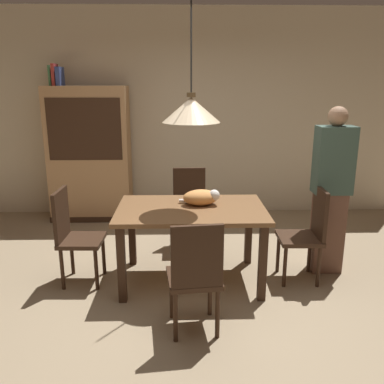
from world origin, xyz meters
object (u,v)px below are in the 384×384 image
(book_green_slim, at_px, (51,76))
(book_blue_wide, at_px, (60,76))
(person_standing, at_px, (331,191))
(chair_far_back, at_px, (189,205))
(chair_near_front, at_px, (195,273))
(book_red_tall, at_px, (55,75))
(chair_left_side, at_px, (73,232))
(hutch_bookcase, at_px, (90,157))
(chair_right_side, at_px, (308,231))
(cat_sleeping, at_px, (202,197))
(dining_table, at_px, (191,218))
(pendant_lamp, at_px, (191,109))

(book_green_slim, height_order, book_blue_wide, book_green_slim)
(person_standing, bearing_deg, chair_far_back, 153.84)
(chair_near_front, xyz_separation_m, book_blue_wide, (-1.70, 2.83, 1.46))
(chair_far_back, xyz_separation_m, book_blue_wide, (-1.69, 1.07, 1.46))
(book_red_tall, bearing_deg, book_green_slim, 180.00)
(chair_near_front, bearing_deg, book_green_slim, 122.67)
(book_red_tall, bearing_deg, chair_far_back, -31.42)
(chair_left_side, xyz_separation_m, person_standing, (2.52, 0.19, 0.34))
(hutch_bookcase, bearing_deg, chair_right_side, -38.00)
(chair_near_front, distance_m, book_green_slim, 3.67)
(cat_sleeping, height_order, book_blue_wide, book_blue_wide)
(dining_table, relative_size, chair_right_side, 1.51)
(chair_left_side, bearing_deg, hutch_bookcase, 97.02)
(chair_near_front, xyz_separation_m, chair_right_side, (1.12, 0.88, 0.00))
(chair_right_side, xyz_separation_m, book_green_slim, (-2.93, 1.95, 1.47))
(book_red_tall, height_order, person_standing, book_red_tall)
(dining_table, height_order, book_blue_wide, book_blue_wide)
(chair_near_front, distance_m, pendant_lamp, 1.45)
(chair_right_side, relative_size, person_standing, 0.55)
(chair_left_side, height_order, book_blue_wide, book_blue_wide)
(pendant_lamp, xyz_separation_m, hutch_bookcase, (-1.37, 1.95, -0.77))
(cat_sleeping, height_order, book_green_slim, book_green_slim)
(cat_sleeping, xyz_separation_m, person_standing, (1.29, 0.10, 0.02))
(pendant_lamp, bearing_deg, chair_left_side, 179.90)
(dining_table, distance_m, chair_left_side, 1.14)
(dining_table, distance_m, book_red_tall, 2.95)
(chair_right_side, height_order, book_red_tall, book_red_tall)
(pendant_lamp, bearing_deg, hutch_bookcase, 125.08)
(cat_sleeping, bearing_deg, person_standing, 4.50)
(book_blue_wide, bearing_deg, chair_right_side, -34.69)
(book_green_slim, bearing_deg, pendant_lamp, -47.22)
(book_red_tall, bearing_deg, cat_sleeping, -45.00)
(chair_right_side, relative_size, hutch_bookcase, 0.50)
(chair_far_back, distance_m, book_blue_wide, 2.48)
(dining_table, relative_size, book_blue_wide, 5.83)
(hutch_bookcase, bearing_deg, person_standing, -32.44)
(dining_table, xyz_separation_m, hutch_bookcase, (-1.37, 1.95, 0.24))
(person_standing, bearing_deg, book_green_slim, 151.22)
(chair_far_back, relative_size, chair_right_side, 1.00)
(chair_right_side, distance_m, book_red_tall, 3.78)
(chair_right_side, height_order, book_blue_wide, book_blue_wide)
(hutch_bookcase, bearing_deg, chair_far_back, -38.05)
(chair_right_side, relative_size, book_green_slim, 3.58)
(chair_far_back, height_order, book_red_tall, book_red_tall)
(cat_sleeping, relative_size, book_green_slim, 1.51)
(chair_left_side, distance_m, chair_near_front, 1.44)
(hutch_bookcase, xyz_separation_m, book_blue_wide, (-0.32, 0.00, 1.08))
(book_red_tall, bearing_deg, person_standing, -29.15)
(chair_near_front, relative_size, chair_far_back, 1.00)
(pendant_lamp, distance_m, hutch_bookcase, 2.50)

